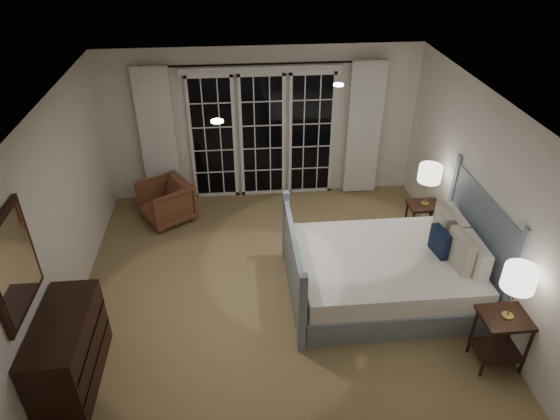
{
  "coord_description": "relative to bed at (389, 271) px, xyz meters",
  "views": [
    {
      "loc": [
        -0.42,
        -5.03,
        4.34
      ],
      "look_at": [
        0.07,
        0.2,
        1.05
      ],
      "focal_mm": 32.0,
      "sensor_mm": 36.0,
      "label": 1
    }
  ],
  "objects": [
    {
      "name": "floor",
      "position": [
        -1.41,
        0.25,
        -0.34
      ],
      "size": [
        5.0,
        5.0,
        0.0
      ],
      "primitive_type": "plane",
      "color": "olive",
      "rests_on": "ground"
    },
    {
      "name": "ceiling",
      "position": [
        -1.41,
        0.25,
        2.16
      ],
      "size": [
        5.0,
        5.0,
        0.0
      ],
      "primitive_type": "plane",
      "rotation": [
        3.14,
        0.0,
        0.0
      ],
      "color": "white",
      "rests_on": "wall_back"
    },
    {
      "name": "wall_left",
      "position": [
        -3.91,
        0.25,
        0.91
      ],
      "size": [
        0.02,
        5.0,
        2.5
      ],
      "primitive_type": "cube",
      "color": "white",
      "rests_on": "floor"
    },
    {
      "name": "wall_right",
      "position": [
        1.09,
        0.25,
        0.91
      ],
      "size": [
        0.02,
        5.0,
        2.5
      ],
      "primitive_type": "cube",
      "color": "white",
      "rests_on": "floor"
    },
    {
      "name": "wall_back",
      "position": [
        -1.41,
        2.75,
        0.91
      ],
      "size": [
        5.0,
        0.02,
        2.5
      ],
      "primitive_type": "cube",
      "color": "white",
      "rests_on": "floor"
    },
    {
      "name": "wall_front",
      "position": [
        -1.41,
        -2.25,
        0.91
      ],
      "size": [
        5.0,
        0.02,
        2.5
      ],
      "primitive_type": "cube",
      "color": "white",
      "rests_on": "floor"
    },
    {
      "name": "french_doors",
      "position": [
        -1.41,
        2.71,
        0.75
      ],
      "size": [
        2.5,
        0.04,
        2.2
      ],
      "color": "black",
      "rests_on": "wall_back"
    },
    {
      "name": "curtain_rod",
      "position": [
        -1.41,
        2.65,
        1.91
      ],
      "size": [
        3.5,
        0.03,
        0.03
      ],
      "primitive_type": "cylinder",
      "rotation": [
        0.0,
        1.57,
        0.0
      ],
      "color": "black",
      "rests_on": "wall_back"
    },
    {
      "name": "curtain_left",
      "position": [
        -3.06,
        2.63,
        0.81
      ],
      "size": [
        0.55,
        0.1,
        2.25
      ],
      "primitive_type": "cube",
      "color": "white",
      "rests_on": "curtain_rod"
    },
    {
      "name": "curtain_right",
      "position": [
        0.24,
        2.63,
        0.81
      ],
      "size": [
        0.55,
        0.1,
        2.25
      ],
      "primitive_type": "cube",
      "color": "white",
      "rests_on": "curtain_rod"
    },
    {
      "name": "downlight_a",
      "position": [
        -0.61,
        0.85,
        2.15
      ],
      "size": [
        0.12,
        0.12,
        0.01
      ],
      "primitive_type": "cylinder",
      "color": "white",
      "rests_on": "ceiling"
    },
    {
      "name": "downlight_b",
      "position": [
        -2.01,
        -0.15,
        2.15
      ],
      "size": [
        0.12,
        0.12,
        0.01
      ],
      "primitive_type": "cylinder",
      "color": "white",
      "rests_on": "ceiling"
    },
    {
      "name": "bed",
      "position": [
        0.0,
        0.0,
        0.0
      ],
      "size": [
        2.37,
        1.71,
        1.39
      ],
      "color": "gray",
      "rests_on": "floor"
    },
    {
      "name": "nightstand_left",
      "position": [
        0.86,
        -1.24,
        0.11
      ],
      "size": [
        0.52,
        0.42,
        0.68
      ],
      "color": "black",
      "rests_on": "floor"
    },
    {
      "name": "nightstand_right",
      "position": [
        0.83,
        1.15,
        0.04
      ],
      "size": [
        0.45,
        0.36,
        0.59
      ],
      "color": "black",
      "rests_on": "floor"
    },
    {
      "name": "lamp_left",
      "position": [
        0.86,
        -1.24,
        0.84
      ],
      "size": [
        0.33,
        0.33,
        0.63
      ],
      "color": "#B49E48",
      "rests_on": "nightstand_left"
    },
    {
      "name": "lamp_right",
      "position": [
        0.83,
        1.15,
        0.74
      ],
      "size": [
        0.32,
        0.32,
        0.62
      ],
      "color": "#B49E48",
      "rests_on": "nightstand_right"
    },
    {
      "name": "armchair",
      "position": [
        -2.98,
        2.01,
        -0.02
      ],
      "size": [
        0.98,
        0.97,
        0.65
      ],
      "primitive_type": "imported",
      "rotation": [
        0.0,
        0.0,
        -1.0
      ],
      "color": "brown",
      "rests_on": "floor"
    },
    {
      "name": "dresser",
      "position": [
        -3.64,
        -1.06,
        0.08
      ],
      "size": [
        0.51,
        1.21,
        0.85
      ],
      "color": "black",
      "rests_on": "floor"
    },
    {
      "name": "mirror",
      "position": [
        -3.88,
        -1.06,
        1.21
      ],
      "size": [
        0.05,
        0.85,
        1.0
      ],
      "color": "black",
      "rests_on": "wall_left"
    }
  ]
}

